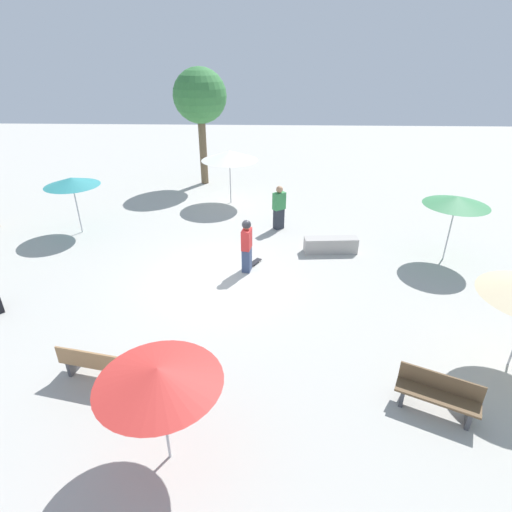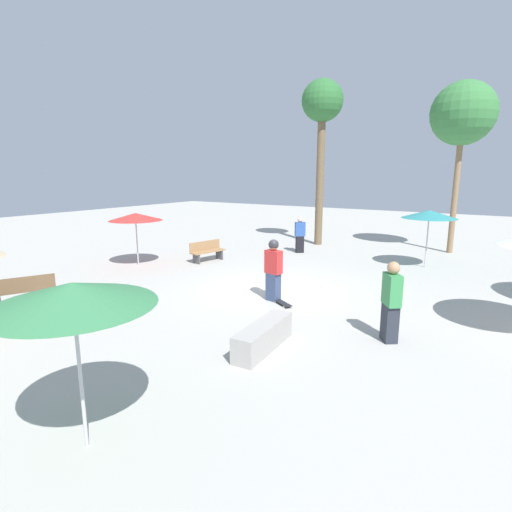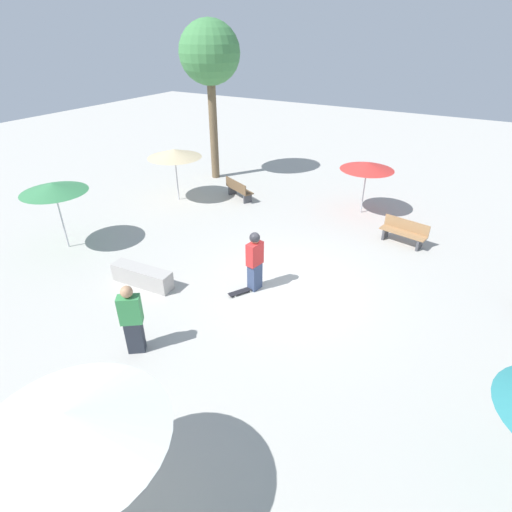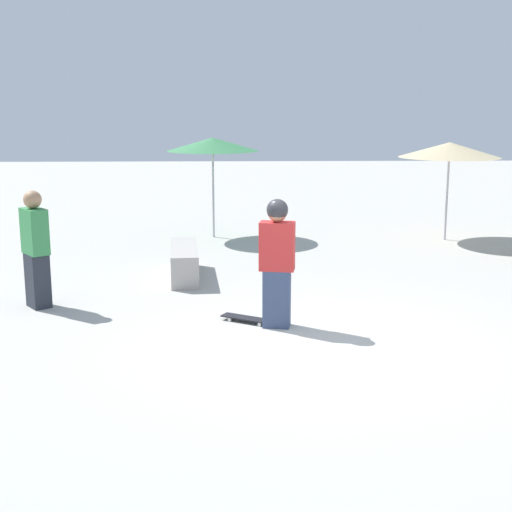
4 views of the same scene
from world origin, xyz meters
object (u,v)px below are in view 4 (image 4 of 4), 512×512
object	(u,v)px
skater_main	(277,259)
bystander_far	(36,250)
concrete_ledge	(184,262)
shade_umbrella_green	(213,144)
shade_umbrella_tan	(450,150)
skateboard	(247,318)

from	to	relation	value
skater_main	bystander_far	world-z (taller)	skater_main
concrete_ledge	skater_main	bearing A→B (deg)	26.74
shade_umbrella_green	shade_umbrella_tan	bearing A→B (deg)	84.76
skateboard	shade_umbrella_tan	world-z (taller)	shade_umbrella_tan
skater_main	shade_umbrella_green	xyz separation A→B (m)	(-6.90, -1.07, 1.19)
skater_main	concrete_ledge	size ratio (longest dim) A/B	0.93
skateboard	shade_umbrella_tan	size ratio (longest dim) A/B	0.35
shade_umbrella_green	bystander_far	distance (m)	6.46
skateboard	concrete_ledge	world-z (taller)	concrete_ledge
skater_main	skateboard	world-z (taller)	skater_main
shade_umbrella_green	shade_umbrella_tan	size ratio (longest dim) A/B	1.02
skateboard	bystander_far	xyz separation A→B (m)	(-0.91, -3.22, 0.85)
skater_main	concrete_ledge	bearing A→B (deg)	-53.09
skater_main	shade_umbrella_tan	size ratio (longest dim) A/B	0.80
shade_umbrella_green	bystander_far	bearing A→B (deg)	-23.83
skater_main	shade_umbrella_green	size ratio (longest dim) A/B	0.78
shade_umbrella_green	skater_main	bearing A→B (deg)	8.83
skater_main	shade_umbrella_green	bearing A→B (deg)	-71.00
bystander_far	skateboard	bearing A→B (deg)	-142.01
skateboard	shade_umbrella_green	world-z (taller)	shade_umbrella_green
concrete_ledge	shade_umbrella_tan	size ratio (longest dim) A/B	0.86
skater_main	shade_umbrella_green	distance (m)	7.09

